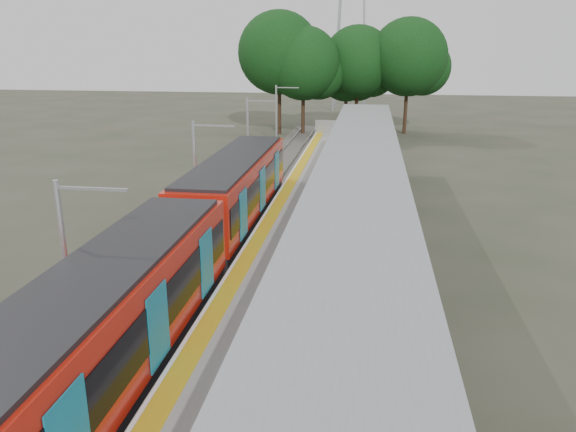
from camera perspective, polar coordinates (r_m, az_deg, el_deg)
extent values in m
cube|color=#59544C|center=(28.55, -5.08, -0.78)|extent=(3.00, 70.00, 0.24)
cube|color=gray|center=(27.78, 3.98, -0.44)|extent=(6.00, 50.00, 1.00)
cube|color=gold|center=(27.91, -1.23, 0.78)|extent=(0.60, 50.00, 0.02)
cube|color=#9EA0A5|center=(51.92, 6.13, 8.97)|extent=(6.00, 0.10, 1.20)
cube|color=black|center=(15.85, -17.41, -14.93)|extent=(2.50, 13.50, 0.70)
cube|color=#B81A0D|center=(15.09, -17.95, -9.75)|extent=(2.65, 13.50, 2.50)
cube|color=black|center=(15.07, -17.97, -9.58)|extent=(2.72, 12.96, 1.20)
cube|color=black|center=(14.57, -18.41, -5.17)|extent=(2.40, 12.82, 0.15)
cube|color=#0D6985|center=(14.64, -13.01, -10.85)|extent=(0.04, 1.30, 2.00)
cube|color=black|center=(28.08, -5.26, 0.04)|extent=(2.50, 13.50, 0.70)
cube|color=#B81A0D|center=(27.65, -5.35, 3.21)|extent=(2.65, 13.50, 2.50)
cube|color=black|center=(27.64, -5.36, 3.31)|extent=(2.72, 12.96, 1.20)
cube|color=black|center=(27.37, -5.43, 5.85)|extent=(2.40, 12.82, 0.15)
cube|color=#0D6985|center=(27.41, -2.58, 2.82)|extent=(0.04, 1.30, 2.00)
cylinder|color=black|center=(23.86, -7.85, -3.95)|extent=(2.20, 0.70, 0.70)
cube|color=black|center=(21.21, -9.72, -2.01)|extent=(2.30, 0.80, 2.40)
cube|color=#9EA0A5|center=(10.40, 7.85, -18.99)|extent=(0.25, 0.25, 3.50)
cube|color=#9EA0A5|center=(13.84, 8.05, -9.24)|extent=(0.25, 0.25, 3.50)
cube|color=#9EA0A5|center=(17.52, 8.16, -3.46)|extent=(0.25, 0.25, 3.50)
cube|color=#9EA0A5|center=(21.32, 8.23, 0.28)|extent=(0.25, 0.25, 3.50)
cube|color=#9EA0A5|center=(25.18, 8.28, 2.89)|extent=(0.25, 0.25, 3.50)
cube|color=#9EA0A5|center=(29.07, 8.32, 4.80)|extent=(0.25, 0.25, 3.50)
cube|color=#9EA0A5|center=(33.00, 8.34, 6.26)|extent=(0.25, 0.25, 3.50)
cube|color=#9EA0A5|center=(36.93, 8.37, 7.41)|extent=(0.25, 0.25, 3.50)
cube|color=#9EA0A5|center=(40.88, 8.38, 8.33)|extent=(0.25, 0.25, 3.50)
cube|color=gray|center=(22.83, 7.44, 6.17)|extent=(3.20, 38.00, 0.16)
cylinder|color=#9EA0A5|center=(22.92, 3.54, 6.12)|extent=(0.24, 38.00, 0.24)
cube|color=silver|center=(12.40, 11.22, -15.72)|extent=(0.05, 3.70, 2.20)
cube|color=silver|center=(15.91, 10.57, -7.93)|extent=(0.05, 3.70, 2.20)
cube|color=silver|center=(23.41, 9.91, 0.32)|extent=(0.05, 3.70, 2.20)
cube|color=silver|center=(27.26, 9.72, 2.73)|extent=(0.05, 3.70, 2.20)
cube|color=silver|center=(35.07, 9.47, 5.93)|extent=(0.05, 3.70, 2.20)
cube|color=silver|center=(39.01, 9.38, 7.05)|extent=(0.05, 3.70, 2.20)
cylinder|color=#382316|center=(57.84, -0.87, 10.96)|extent=(0.36, 0.36, 5.35)
sphere|color=#123F12|center=(57.51, -0.90, 16.26)|extent=(8.13, 8.13, 8.13)
cylinder|color=#382316|center=(56.88, 1.54, 10.52)|extent=(0.36, 0.36, 4.69)
sphere|color=#123F12|center=(56.54, 1.58, 15.25)|extent=(7.13, 7.13, 7.13)
cylinder|color=#382316|center=(60.62, 5.87, 10.57)|extent=(0.36, 0.36, 4.10)
sphere|color=#123F12|center=(60.30, 5.99, 14.44)|extent=(6.23, 6.23, 6.23)
cylinder|color=#382316|center=(59.56, 6.95, 10.73)|extent=(0.36, 0.36, 4.75)
sphere|color=#123F12|center=(59.24, 7.12, 15.31)|extent=(7.23, 7.23, 7.23)
cylinder|color=#382316|center=(59.35, 11.86, 10.63)|extent=(0.36, 0.36, 5.06)
sphere|color=#123F12|center=(59.03, 12.16, 15.51)|extent=(7.70, 7.70, 7.70)
cylinder|color=#9EA0A5|center=(16.87, -21.52, -5.55)|extent=(0.16, 0.16, 5.40)
cube|color=#9EA0A5|center=(15.64, -19.32, 2.62)|extent=(2.00, 0.08, 0.08)
cylinder|color=#9EA0A5|center=(27.40, -9.37, 3.89)|extent=(0.16, 0.16, 5.40)
cube|color=#9EA0A5|center=(26.66, -7.56, 9.08)|extent=(2.00, 0.08, 0.08)
cylinder|color=#9EA0A5|center=(38.79, -4.10, 7.93)|extent=(0.16, 0.16, 5.40)
cube|color=#9EA0A5|center=(38.28, -2.68, 11.60)|extent=(2.00, 0.08, 0.08)
cylinder|color=#9EA0A5|center=(50.47, -1.20, 10.09)|extent=(0.16, 0.16, 5.40)
cube|color=#9EA0A5|center=(50.07, -0.06, 12.91)|extent=(2.00, 0.08, 0.08)
cube|color=#0E1A4A|center=(16.51, 9.78, -9.66)|extent=(0.63, 1.66, 0.06)
cube|color=#0E1A4A|center=(16.36, 9.07, -8.62)|extent=(0.21, 1.62, 0.59)
cube|color=#9EA0A5|center=(16.05, 9.78, -11.49)|extent=(0.44, 0.10, 0.48)
cube|color=#9EA0A5|center=(17.20, 9.69, -9.44)|extent=(0.44, 0.10, 0.48)
cube|color=#0E1A4A|center=(20.62, 8.24, -4.04)|extent=(0.94, 1.67, 0.06)
cube|color=#0E1A4A|center=(20.50, 7.68, -3.19)|extent=(0.54, 1.54, 0.59)
cube|color=#9EA0A5|center=(20.11, 8.20, -5.34)|extent=(0.42, 0.19, 0.47)
cube|color=#9EA0A5|center=(21.30, 8.22, -4.04)|extent=(0.42, 0.19, 0.47)
cube|color=#0E1A4A|center=(30.98, 9.52, 3.11)|extent=(1.00, 1.70, 0.07)
cube|color=#0E1A4A|center=(30.90, 9.15, 3.71)|extent=(0.60, 1.56, 0.60)
cube|color=#9EA0A5|center=(30.41, 9.52, 2.36)|extent=(0.43, 0.21, 0.48)
cube|color=#9EA0A5|center=(31.67, 9.48, 2.95)|extent=(0.43, 0.21, 0.48)
cylinder|color=beige|center=(15.56, 5.53, -10.32)|extent=(0.38, 0.38, 1.42)
cube|color=red|center=(15.19, 5.62, -7.47)|extent=(0.33, 0.16, 0.24)
cylinder|color=beige|center=(28.16, 4.83, 2.49)|extent=(0.42, 0.42, 1.56)
cube|color=red|center=(27.94, 4.87, 4.34)|extent=(0.37, 0.15, 0.26)
cylinder|color=#9EA0A5|center=(27.53, 8.84, 1.19)|extent=(0.43, 0.43, 0.80)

